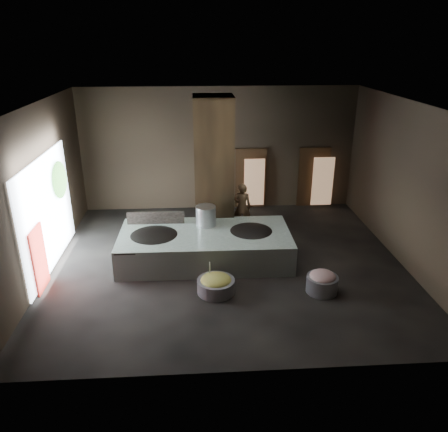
{
  "coord_description": "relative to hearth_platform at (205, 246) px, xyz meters",
  "views": [
    {
      "loc": [
        -0.85,
        -11.21,
        6.06
      ],
      "look_at": [
        -0.07,
        0.5,
        1.25
      ],
      "focal_mm": 35.0,
      "sensor_mm": 36.0,
      "label": 1
    }
  ],
  "objects": [
    {
      "name": "doorway_near_glow",
      "position": [
        1.95,
        3.99,
        0.62
      ],
      "size": [
        0.76,
        0.04,
        1.8
      ],
      "primitive_type": "cube",
      "color": "#8C6647",
      "rests_on": "ground"
    },
    {
      "name": "hearth_platform",
      "position": [
        0.0,
        0.0,
        0.0
      ],
      "size": [
        4.94,
        2.41,
        0.85
      ],
      "primitive_type": "cube",
      "rotation": [
        0.0,
        0.0,
        -0.01
      ],
      "color": "#ABBFAF",
      "rests_on": "ground"
    },
    {
      "name": "wok_left",
      "position": [
        -1.45,
        -0.05,
        0.32
      ],
      "size": [
        1.55,
        1.55,
        0.43
      ],
      "primitive_type": "ellipsoid",
      "color": "black",
      "rests_on": "hearth_platform"
    },
    {
      "name": "left_opening",
      "position": [
        -4.31,
        -0.04,
        1.17
      ],
      "size": [
        0.04,
        4.2,
        3.1
      ],
      "primitive_type": "cube",
      "color": "white",
      "rests_on": "ground"
    },
    {
      "name": "meat_fill",
      "position": [
        2.94,
        -1.98,
        0.02
      ],
      "size": [
        0.66,
        0.66,
        0.25
      ],
      "primitive_type": "ellipsoid",
      "color": "#A46264",
      "rests_on": "meat_basin"
    },
    {
      "name": "tree_silhouette",
      "position": [
        -4.21,
        1.06,
        1.77
      ],
      "size": [
        0.28,
        1.1,
        1.1
      ],
      "primitive_type": "ellipsoid",
      "color": "#194714",
      "rests_on": "left_opening"
    },
    {
      "name": "wok_left_rim",
      "position": [
        -1.45,
        -0.05,
        0.39
      ],
      "size": [
        1.58,
        1.58,
        0.05
      ],
      "primitive_type": "cylinder",
      "color": "black",
      "rests_on": "hearth_platform"
    },
    {
      "name": "stock_pot",
      "position": [
        0.05,
        0.55,
        0.7
      ],
      "size": [
        0.6,
        0.6,
        0.64
      ],
      "primitive_type": "cylinder",
      "color": "#B5B8BE",
      "rests_on": "hearth_platform"
    },
    {
      "name": "cook",
      "position": [
        1.29,
        2.05,
        0.39
      ],
      "size": [
        0.65,
        0.48,
        1.64
      ],
      "primitive_type": "imported",
      "rotation": [
        0.0,
        0.0,
        2.98
      ],
      "color": "olive",
      "rests_on": "ground"
    },
    {
      "name": "wok_right_rim",
      "position": [
        1.35,
        0.05,
        0.39
      ],
      "size": [
        1.47,
        1.47,
        0.05
      ],
      "primitive_type": "cylinder",
      "color": "black",
      "rests_on": "hearth_platform"
    },
    {
      "name": "floor",
      "position": [
        0.64,
        -0.24,
        -0.48
      ],
      "size": [
        10.0,
        9.0,
        0.1
      ],
      "primitive_type": "cube",
      "color": "black",
      "rests_on": "ground"
    },
    {
      "name": "doorway_far_glow",
      "position": [
        4.53,
        3.92,
        0.62
      ],
      "size": [
        0.79,
        0.04,
        1.86
      ],
      "primitive_type": "cube",
      "color": "#8C6647",
      "rests_on": "ground"
    },
    {
      "name": "veg_basin",
      "position": [
        0.23,
        -1.82,
        -0.25
      ],
      "size": [
        1.27,
        1.27,
        0.36
      ],
      "primitive_type": "cylinder",
      "rotation": [
        0.0,
        0.0,
        0.41
      ],
      "color": "gray",
      "rests_on": "ground"
    },
    {
      "name": "left_wall",
      "position": [
        -4.41,
        -0.24,
        1.82
      ],
      "size": [
        0.1,
        9.0,
        4.5
      ],
      "primitive_type": "cube",
      "color": "black",
      "rests_on": "ground"
    },
    {
      "name": "veg_fill",
      "position": [
        0.23,
        -1.82,
        -0.08
      ],
      "size": [
        0.79,
        0.79,
        0.24
      ],
      "primitive_type": "ellipsoid",
      "color": "olive",
      "rests_on": "veg_basin"
    },
    {
      "name": "platform_cap",
      "position": [
        0.0,
        0.0,
        0.39
      ],
      "size": [
        4.81,
        2.31,
        0.03
      ],
      "primitive_type": "cube",
      "color": "black",
      "rests_on": "hearth_platform"
    },
    {
      "name": "ladle",
      "position": [
        0.08,
        -1.67,
        0.12
      ],
      "size": [
        0.04,
        0.38,
        0.69
      ],
      "primitive_type": "cylinder",
      "rotation": [
        0.49,
        0.0,
        -0.03
      ],
      "color": "#B5B8BE",
      "rests_on": "veg_basin"
    },
    {
      "name": "front_wall",
      "position": [
        0.64,
        -4.79,
        1.82
      ],
      "size": [
        10.0,
        0.1,
        4.5
      ],
      "primitive_type": "cube",
      "color": "black",
      "rests_on": "ground"
    },
    {
      "name": "doorway_far",
      "position": [
        4.24,
        4.21,
        0.67
      ],
      "size": [
        1.18,
        0.08,
        2.38
      ],
      "primitive_type": "cube",
      "color": "black",
      "rests_on": "ground"
    },
    {
      "name": "pillar",
      "position": [
        0.34,
        1.66,
        1.82
      ],
      "size": [
        1.2,
        1.2,
        4.5
      ],
      "primitive_type": "cube",
      "color": "black",
      "rests_on": "ground"
    },
    {
      "name": "wok_right",
      "position": [
        1.35,
        0.05,
        0.32
      ],
      "size": [
        1.44,
        1.44,
        0.41
      ],
      "primitive_type": "ellipsoid",
      "color": "black",
      "rests_on": "hearth_platform"
    },
    {
      "name": "splash_guard",
      "position": [
        -1.45,
        0.75,
        0.6
      ],
      "size": [
        1.71,
        0.08,
        0.43
      ],
      "primitive_type": "cube",
      "rotation": [
        0.0,
        0.0,
        -0.01
      ],
      "color": "black",
      "rests_on": "hearth_platform"
    },
    {
      "name": "pavilion_sliver",
      "position": [
        -4.24,
        -1.34,
        0.42
      ],
      "size": [
        0.05,
        0.9,
        1.7
      ],
      "primitive_type": "cube",
      "color": "maroon",
      "rests_on": "ground"
    },
    {
      "name": "doorway_near",
      "position": [
        1.84,
        4.21,
        0.67
      ],
      "size": [
        1.18,
        0.08,
        2.38
      ],
      "primitive_type": "cube",
      "color": "black",
      "rests_on": "ground"
    },
    {
      "name": "meat_basin",
      "position": [
        2.94,
        -1.98,
        -0.21
      ],
      "size": [
        0.94,
        0.94,
        0.44
      ],
      "primitive_type": "cylinder",
      "rotation": [
        0.0,
        0.0,
        0.19
      ],
      "color": "gray",
      "rests_on": "ground"
    },
    {
      "name": "back_wall",
      "position": [
        0.64,
        4.31,
        1.82
      ],
      "size": [
        10.0,
        0.1,
        4.5
      ],
      "primitive_type": "cube",
      "color": "black",
      "rests_on": "ground"
    },
    {
      "name": "ceiling",
      "position": [
        0.64,
        -0.24,
        4.12
      ],
      "size": [
        10.0,
        9.0,
        0.1
      ],
      "primitive_type": "cube",
      "color": "black",
      "rests_on": "back_wall"
    },
    {
      "name": "right_wall",
      "position": [
        5.69,
        -0.24,
        1.82
      ],
      "size": [
        0.1,
        9.0,
        4.5
      ],
      "primitive_type": "cube",
      "color": "black",
      "rests_on": "ground"
    }
  ]
}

